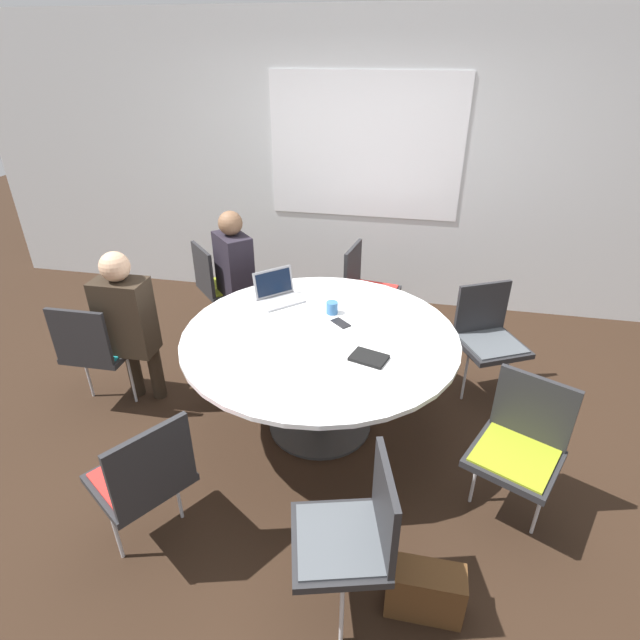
{
  "coord_description": "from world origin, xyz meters",
  "views": [
    {
      "loc": [
        0.55,
        -2.71,
        2.39
      ],
      "look_at": [
        0.0,
        0.0,
        0.86
      ],
      "focal_mm": 28.0,
      "sensor_mm": 36.0,
      "label": 1
    }
  ],
  "objects_px": {
    "chair_2": "(144,474)",
    "spiral_notebook": "(369,358)",
    "chair_0": "(218,281)",
    "chair_4": "(521,442)",
    "cell_phone": "(341,323)",
    "person_1": "(127,319)",
    "chair_5": "(488,333)",
    "person_0": "(236,269)",
    "chair_1": "(95,346)",
    "handbag": "(425,591)",
    "coffee_cup": "(332,308)",
    "laptop": "(278,293)",
    "chair_6": "(366,285)",
    "chair_3": "(354,530)"
  },
  "relations": [
    {
      "from": "chair_4",
      "to": "person_0",
      "type": "xyz_separation_m",
      "value": [
        -2.14,
        1.51,
        0.19
      ]
    },
    {
      "from": "chair_2",
      "to": "coffee_cup",
      "type": "bearing_deg",
      "value": 7.48
    },
    {
      "from": "chair_6",
      "to": "coffee_cup",
      "type": "xyz_separation_m",
      "value": [
        -0.12,
        -1.01,
        0.28
      ]
    },
    {
      "from": "chair_0",
      "to": "spiral_notebook",
      "type": "xyz_separation_m",
      "value": [
        1.51,
        -1.35,
        0.25
      ]
    },
    {
      "from": "chair_5",
      "to": "person_0",
      "type": "height_order",
      "value": "person_0"
    },
    {
      "from": "chair_5",
      "to": "person_0",
      "type": "distance_m",
      "value": 2.11
    },
    {
      "from": "chair_4",
      "to": "laptop",
      "type": "bearing_deg",
      "value": -4.09
    },
    {
      "from": "cell_phone",
      "to": "person_1",
      "type": "bearing_deg",
      "value": -173.74
    },
    {
      "from": "chair_0",
      "to": "person_1",
      "type": "height_order",
      "value": "person_1"
    },
    {
      "from": "chair_4",
      "to": "spiral_notebook",
      "type": "relative_size",
      "value": 3.54
    },
    {
      "from": "chair_0",
      "to": "chair_1",
      "type": "height_order",
      "value": "same"
    },
    {
      "from": "laptop",
      "to": "chair_4",
      "type": "bearing_deg",
      "value": -73.83
    },
    {
      "from": "cell_phone",
      "to": "chair_5",
      "type": "bearing_deg",
      "value": 25.68
    },
    {
      "from": "chair_0",
      "to": "handbag",
      "type": "distance_m",
      "value": 3.04
    },
    {
      "from": "handbag",
      "to": "chair_1",
      "type": "bearing_deg",
      "value": 154.63
    },
    {
      "from": "chair_5",
      "to": "chair_6",
      "type": "height_order",
      "value": "same"
    },
    {
      "from": "spiral_notebook",
      "to": "coffee_cup",
      "type": "bearing_deg",
      "value": 121.21
    },
    {
      "from": "chair_4",
      "to": "chair_6",
      "type": "relative_size",
      "value": 1.0
    },
    {
      "from": "chair_6",
      "to": "chair_0",
      "type": "bearing_deg",
      "value": -72.37
    },
    {
      "from": "chair_5",
      "to": "spiral_notebook",
      "type": "relative_size",
      "value": 3.54
    },
    {
      "from": "spiral_notebook",
      "to": "chair_4",
      "type": "bearing_deg",
      "value": -17.81
    },
    {
      "from": "spiral_notebook",
      "to": "handbag",
      "type": "xyz_separation_m",
      "value": [
        0.41,
        -0.98,
        -0.63
      ]
    },
    {
      "from": "person_0",
      "to": "spiral_notebook",
      "type": "xyz_separation_m",
      "value": [
        1.28,
        -1.23,
        0.05
      ]
    },
    {
      "from": "person_1",
      "to": "coffee_cup",
      "type": "height_order",
      "value": "person_1"
    },
    {
      "from": "person_0",
      "to": "handbag",
      "type": "xyz_separation_m",
      "value": [
        1.69,
        -2.21,
        -0.57
      ]
    },
    {
      "from": "chair_2",
      "to": "chair_4",
      "type": "bearing_deg",
      "value": -38.39
    },
    {
      "from": "coffee_cup",
      "to": "person_1",
      "type": "bearing_deg",
      "value": -168.03
    },
    {
      "from": "chair_6",
      "to": "chair_5",
      "type": "bearing_deg",
      "value": 66.11
    },
    {
      "from": "chair_3",
      "to": "cell_phone",
      "type": "distance_m",
      "value": 1.45
    },
    {
      "from": "chair_1",
      "to": "chair_4",
      "type": "bearing_deg",
      "value": -9.37
    },
    {
      "from": "person_0",
      "to": "spiral_notebook",
      "type": "height_order",
      "value": "person_0"
    },
    {
      "from": "chair_6",
      "to": "spiral_notebook",
      "type": "relative_size",
      "value": 3.54
    },
    {
      "from": "chair_1",
      "to": "cell_phone",
      "type": "height_order",
      "value": "chair_1"
    },
    {
      "from": "chair_4",
      "to": "chair_5",
      "type": "relative_size",
      "value": 1.0
    },
    {
      "from": "person_1",
      "to": "person_0",
      "type": "bearing_deg",
      "value": 65.8
    },
    {
      "from": "handbag",
      "to": "person_1",
      "type": "bearing_deg",
      "value": 150.38
    },
    {
      "from": "person_1",
      "to": "chair_5",
      "type": "bearing_deg",
      "value": 13.78
    },
    {
      "from": "person_1",
      "to": "chair_0",
      "type": "bearing_deg",
      "value": 78.64
    },
    {
      "from": "chair_2",
      "to": "person_1",
      "type": "distance_m",
      "value": 1.34
    },
    {
      "from": "person_1",
      "to": "cell_phone",
      "type": "height_order",
      "value": "person_1"
    },
    {
      "from": "chair_0",
      "to": "person_0",
      "type": "height_order",
      "value": "person_0"
    },
    {
      "from": "chair_6",
      "to": "person_1",
      "type": "distance_m",
      "value": 2.01
    },
    {
      "from": "chair_0",
      "to": "person_1",
      "type": "xyz_separation_m",
      "value": [
        -0.21,
        -1.12,
        0.19
      ]
    },
    {
      "from": "spiral_notebook",
      "to": "handbag",
      "type": "distance_m",
      "value": 1.23
    },
    {
      "from": "chair_2",
      "to": "chair_6",
      "type": "distance_m",
      "value": 2.57
    },
    {
      "from": "chair_2",
      "to": "spiral_notebook",
      "type": "xyz_separation_m",
      "value": [
        1.0,
        0.9,
        0.25
      ]
    },
    {
      "from": "chair_5",
      "to": "person_1",
      "type": "distance_m",
      "value": 2.6
    },
    {
      "from": "chair_1",
      "to": "spiral_notebook",
      "type": "bearing_deg",
      "value": -5.06
    },
    {
      "from": "person_0",
      "to": "spiral_notebook",
      "type": "bearing_deg",
      "value": 2.25
    },
    {
      "from": "person_1",
      "to": "laptop",
      "type": "bearing_deg",
      "value": 22.69
    }
  ]
}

